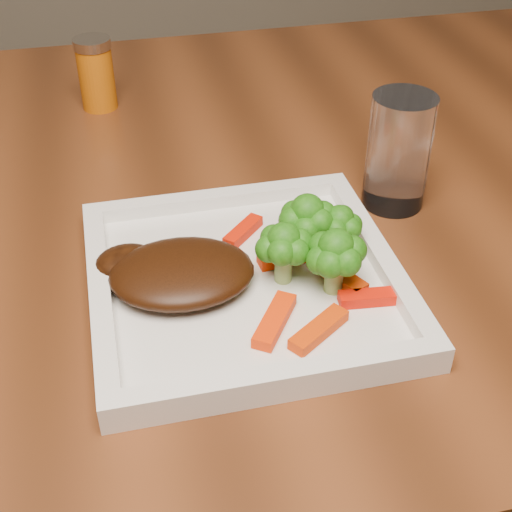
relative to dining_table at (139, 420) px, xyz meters
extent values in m
cube|color=#472814|center=(-0.06, 0.12, -0.38)|extent=(4.00, 4.00, 0.01)
cube|color=white|center=(0.11, -0.19, 0.38)|extent=(0.27, 0.27, 0.01)
ellipsoid|color=#361808|center=(0.06, -0.19, 0.40)|extent=(0.13, 0.11, 0.03)
cube|color=#D83603|center=(0.16, -0.28, 0.39)|extent=(0.06, 0.05, 0.01)
cube|color=red|center=(0.21, -0.25, 0.39)|extent=(0.06, 0.02, 0.01)
cube|color=#F03203|center=(0.12, -0.26, 0.39)|extent=(0.05, 0.06, 0.01)
cube|color=red|center=(0.22, -0.15, 0.39)|extent=(0.06, 0.04, 0.01)
cube|color=red|center=(0.13, -0.13, 0.39)|extent=(0.05, 0.05, 0.01)
cube|color=red|center=(0.19, -0.21, 0.39)|extent=(0.04, 0.06, 0.01)
cube|color=#FA3104|center=(0.16, -0.18, 0.39)|extent=(0.06, 0.02, 0.01)
cylinder|color=#BF5D0A|center=(0.01, 0.21, 0.42)|extent=(0.05, 0.05, 0.09)
cylinder|color=white|center=(0.30, -0.09, 0.44)|extent=(0.07, 0.07, 0.12)
camera|label=1|loc=(0.01, -0.67, 0.79)|focal=50.00mm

